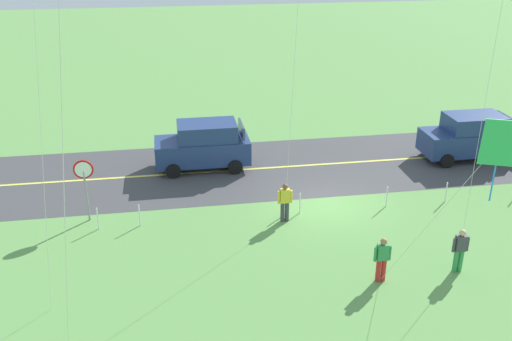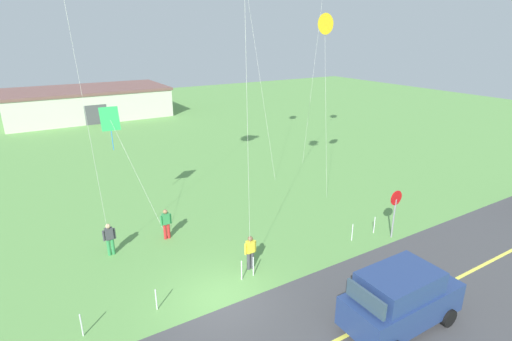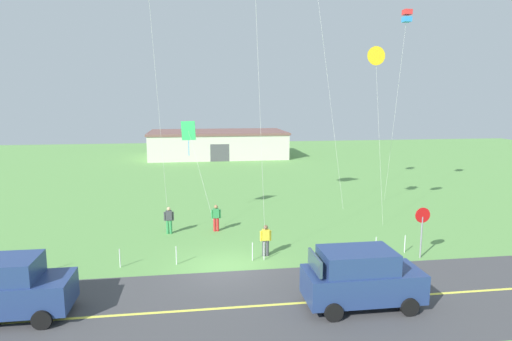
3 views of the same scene
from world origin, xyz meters
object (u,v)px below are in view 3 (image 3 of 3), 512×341
at_px(person_adult_companion, 216,217).
at_px(kite_green_far, 376,57).
at_px(car_suv_foreground, 361,277).
at_px(car_parked_west_near, 4,288).
at_px(person_child_watcher, 266,239).
at_px(kite_blue_mid, 189,132).
at_px(person_adult_near, 169,219).
at_px(stop_sign, 422,223).
at_px(kite_pink_drift, 407,17).
at_px(warehouse_distant, 218,144).

height_order(person_adult_companion, kite_green_far, kite_green_far).
xyz_separation_m(car_suv_foreground, car_parked_west_near, (-12.90, 0.91, 0.00)).
height_order(car_parked_west_near, person_child_watcher, car_parked_west_near).
relative_size(person_adult_companion, kite_blue_mid, 0.25).
bearing_deg(person_adult_near, stop_sign, -16.73).
relative_size(person_child_watcher, kite_green_far, 0.15).
bearing_deg(person_adult_companion, car_suv_foreground, 25.26).
distance_m(car_parked_west_near, person_child_watcher, 11.32).
height_order(kite_blue_mid, kite_green_far, kite_green_far).
height_order(person_adult_companion, kite_blue_mid, kite_blue_mid).
bearing_deg(person_adult_near, kite_pink_drift, 25.84).
xyz_separation_m(person_adult_near, kite_pink_drift, (16.83, 5.52, 12.75)).
distance_m(car_suv_foreground, person_child_watcher, 6.36).
distance_m(stop_sign, kite_green_far, 10.16).
xyz_separation_m(kite_blue_mid, kite_pink_drift, (15.61, 2.65, 7.91)).
xyz_separation_m(stop_sign, person_child_watcher, (-7.58, 1.32, -0.94)).
distance_m(car_suv_foreground, kite_green_far, 14.31).
height_order(car_parked_west_near, person_adult_near, car_parked_west_near).
distance_m(car_suv_foreground, warehouse_distant, 44.63).
bearing_deg(warehouse_distant, kite_blue_mid, -96.29).
bearing_deg(car_parked_west_near, person_child_watcher, 25.40).
relative_size(kite_green_far, warehouse_distant, 0.59).
bearing_deg(person_adult_companion, kite_green_far, 88.49).
height_order(person_adult_companion, kite_pink_drift, kite_pink_drift).
height_order(person_adult_near, warehouse_distant, warehouse_distant).
relative_size(stop_sign, warehouse_distant, 0.14).
bearing_deg(person_adult_near, person_adult_companion, 9.97).
bearing_deg(kite_blue_mid, warehouse_distant, 83.71).
xyz_separation_m(person_adult_near, person_child_watcher, (5.00, -4.38, 0.00)).
bearing_deg(car_suv_foreground, kite_pink_drift, 59.72).
distance_m(person_adult_near, kite_pink_drift, 21.83).
height_order(stop_sign, kite_green_far, kite_green_far).
height_order(car_suv_foreground, person_adult_near, car_suv_foreground).
relative_size(stop_sign, kite_pink_drift, 0.18).
bearing_deg(car_suv_foreground, stop_sign, 42.24).
bearing_deg(stop_sign, person_child_watcher, 170.12).
relative_size(car_parked_west_near, warehouse_distant, 0.24).
distance_m(car_suv_foreground, stop_sign, 6.64).
bearing_deg(person_adult_companion, car_parked_west_near, -40.87).
xyz_separation_m(car_parked_west_near, person_adult_near, (5.23, 9.24, -0.29)).
bearing_deg(warehouse_distant, person_adult_near, -97.78).
height_order(person_child_watcher, kite_blue_mid, kite_blue_mid).
distance_m(person_adult_near, warehouse_distant, 34.71).
xyz_separation_m(car_parked_west_near, kite_green_far, (17.44, 9.17, 9.10)).
distance_m(car_suv_foreground, car_parked_west_near, 12.94).
relative_size(person_adult_near, person_child_watcher, 1.00).
distance_m(stop_sign, kite_pink_drift, 16.85).
xyz_separation_m(stop_sign, person_adult_near, (-12.58, 5.70, -0.94)).
distance_m(kite_blue_mid, warehouse_distant, 31.94).
bearing_deg(stop_sign, kite_blue_mid, 142.92).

